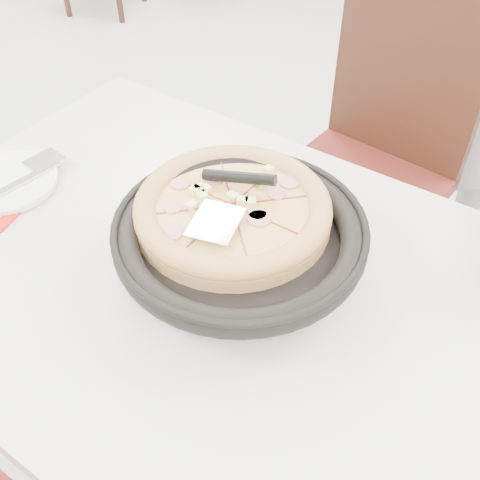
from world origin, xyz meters
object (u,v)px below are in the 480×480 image
Objects in this scene: main_table at (221,392)px; chair_far at (358,181)px; pizza_pan at (240,244)px; side_plate at (6,182)px; pizza at (233,215)px.

chair_far is (-0.04, 0.70, 0.10)m from main_table.
pizza_pan is 0.50m from side_plate.
chair_far is 0.71m from pizza.
main_table is at bearing 5.95° from side_plate.
pizza is (-0.02, 0.08, 0.44)m from main_table.
pizza_pan is (0.06, -0.66, 0.32)m from chair_far.
chair_far is at bearing 60.15° from side_plate.
chair_far is 0.91m from side_plate.
pizza_pan is at bearing 62.89° from main_table.
pizza_pan is 1.11× the size of pizza.
side_plate is (-0.43, -0.75, 0.28)m from chair_far.
side_plate is (-0.47, -0.05, 0.38)m from main_table.
chair_far is at bearing 95.11° from pizza_pan.
main_table is 0.42m from pizza_pan.
pizza reaches higher than side_plate.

